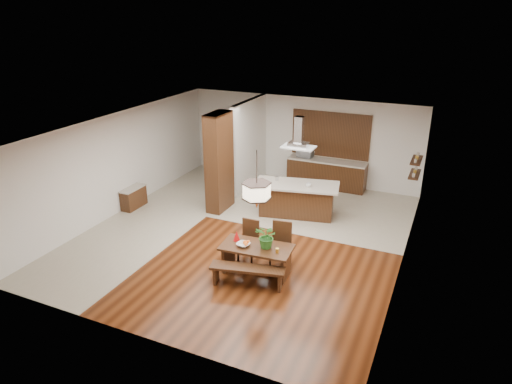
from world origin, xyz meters
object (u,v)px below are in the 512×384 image
at_px(range_hood, 299,132).
at_px(dining_chair_right, 280,245).
at_px(hallway_console, 134,198).
at_px(island_cup, 309,185).
at_px(pendant_lantern, 257,180).
at_px(kitchen_island, 297,199).
at_px(foliage_plant, 267,237).
at_px(microwave, 305,153).
at_px(dining_bench, 248,276).
at_px(dining_chair_left, 248,241).
at_px(dining_table, 257,253).
at_px(fruit_bowl, 243,245).

bearing_deg(range_hood, dining_chair_right, -78.48).
relative_size(hallway_console, island_cup, 6.45).
distance_m(pendant_lantern, island_cup, 3.40).
bearing_deg(range_hood, kitchen_island, -90.00).
xyz_separation_m(foliage_plant, microwave, (-1.06, 5.81, 0.16)).
distance_m(range_hood, microwave, 2.95).
relative_size(hallway_console, kitchen_island, 0.35).
bearing_deg(pendant_lantern, kitchen_island, 93.55).
bearing_deg(dining_bench, hallway_console, 153.86).
height_order(pendant_lantern, island_cup, pendant_lantern).
height_order(dining_chair_left, pendant_lantern, pendant_lantern).
height_order(pendant_lantern, foliage_plant, pendant_lantern).
relative_size(dining_table, dining_chair_left, 1.70).
bearing_deg(range_hood, fruit_bowl, -91.26).
relative_size(island_cup, microwave, 0.26).
height_order(dining_bench, range_hood, range_hood).
xyz_separation_m(hallway_console, pendant_lantern, (4.85, -1.82, 1.93)).
bearing_deg(fruit_bowl, pendant_lantern, 20.98).
bearing_deg(dining_chair_left, foliage_plant, -33.97).
bearing_deg(dining_bench, dining_chair_right, 73.52).
relative_size(dining_chair_right, range_hood, 1.15).
bearing_deg(fruit_bowl, dining_table, 20.98).
bearing_deg(range_hood, pendant_lantern, -86.45).
relative_size(dining_table, island_cup, 12.07).
distance_m(dining_chair_right, kitchen_island, 2.84).
bearing_deg(island_cup, dining_chair_left, -102.50).
bearing_deg(dining_table, dining_chair_right, 54.78).
height_order(dining_table, range_hood, range_hood).
height_order(dining_bench, fruit_bowl, fruit_bowl).
distance_m(foliage_plant, range_hood, 3.63).
bearing_deg(dining_chair_left, dining_bench, -67.12).
relative_size(fruit_bowl, range_hood, 0.32).
height_order(dining_chair_left, dining_chair_right, dining_chair_right).
distance_m(dining_bench, range_hood, 4.48).
distance_m(kitchen_island, microwave, 2.69).
distance_m(dining_chair_right, foliage_plant, 0.65).
height_order(hallway_console, dining_bench, hallway_console).
relative_size(dining_chair_left, kitchen_island, 0.38).
bearing_deg(hallway_console, dining_bench, -26.14).
relative_size(range_hood, island_cup, 6.60).
distance_m(pendant_lantern, fruit_bowl, 1.57).
relative_size(dining_chair_left, island_cup, 7.09).
height_order(dining_table, pendant_lantern, pendant_lantern).
distance_m(pendant_lantern, kitchen_island, 3.73).
relative_size(dining_chair_left, microwave, 1.84).
bearing_deg(pendant_lantern, hallway_console, 159.38).
bearing_deg(pendant_lantern, dining_bench, -85.93).
bearing_deg(dining_chair_left, microwave, 92.37).
relative_size(hallway_console, fruit_bowl, 3.08).
distance_m(dining_table, microwave, 5.93).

